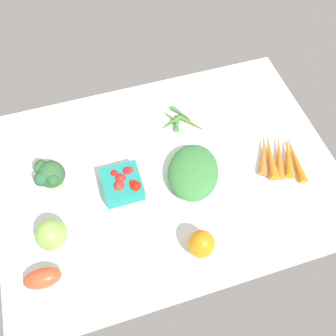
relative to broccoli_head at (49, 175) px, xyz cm
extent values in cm
cube|color=white|center=(34.06, -4.61, -8.56)|extent=(104.00, 76.00, 2.00)
cylinder|color=#A3C78C|center=(0.52, -0.01, -5.26)|extent=(3.45, 3.45, 4.59)
sphere|color=#346235|center=(0.52, -0.01, 0.03)|extent=(7.99, 7.99, 7.99)
sphere|color=#325D32|center=(-1.49, 2.48, 1.49)|extent=(3.90, 3.90, 3.90)
sphere|color=#316432|center=(1.08, -3.16, 1.62)|extent=(3.32, 3.32, 3.32)
sphere|color=#306737|center=(-2.24, 1.61, 1.76)|extent=(2.90, 2.90, 2.90)
sphere|color=#3B653C|center=(-1.82, 2.17, -0.87)|extent=(3.06, 3.06, 3.06)
sphere|color=#2E613C|center=(-2.06, -1.90, 1.59)|extent=(4.06, 4.06, 4.06)
ellipsoid|color=#3E8641|center=(40.74, -8.81, -4.47)|extent=(22.04, 24.32, 6.17)
cube|color=teal|center=(19.29, -6.40, -4.89)|extent=(11.31, 11.31, 5.34)
sphere|color=red|center=(21.73, -3.95, -2.67)|extent=(2.87, 2.87, 2.87)
sphere|color=red|center=(22.42, -3.90, -2.69)|extent=(2.57, 2.57, 2.57)
sphere|color=red|center=(18.26, -8.17, -2.66)|extent=(3.29, 3.29, 3.29)
sphere|color=red|center=(17.81, -3.58, -2.90)|extent=(2.59, 2.59, 2.59)
sphere|color=red|center=(22.82, -9.68, -2.52)|extent=(3.21, 3.21, 3.21)
sphere|color=red|center=(22.31, -8.59, -2.75)|extent=(2.72, 2.72, 2.72)
sphere|color=red|center=(19.25, -5.84, -2.71)|extent=(3.25, 3.25, 3.25)
ellipsoid|color=#E04E2A|center=(-6.64, -27.17, -4.94)|extent=(10.06, 5.77, 5.23)
ellipsoid|color=orange|center=(35.10, -31.14, -3.20)|extent=(10.39, 10.39, 8.73)
cone|color=#407A2D|center=(40.31, 12.66, -6.59)|extent=(8.41, 5.10, 1.93)
cone|color=#458D42|center=(42.27, 12.73, -6.62)|extent=(3.55, 7.66, 1.87)
cone|color=#438743|center=(45.33, 15.23, -6.70)|extent=(6.53, 8.92, 1.72)
cone|color=#578735|center=(41.19, 15.36, -6.85)|extent=(4.91, 7.13, 1.41)
cone|color=#56842C|center=(47.58, 10.04, -6.81)|extent=(7.26, 8.66, 1.51)
sphere|color=#8BC050|center=(-2.50, -16.70, -3.22)|extent=(8.68, 8.68, 8.68)
cone|color=orange|center=(73.58, -12.24, -6.28)|extent=(5.39, 17.81, 2.56)
cone|color=orange|center=(71.65, -11.46, -6.09)|extent=(8.38, 14.56, 2.93)
cone|color=orange|center=(69.08, -10.40, -6.23)|extent=(8.78, 15.63, 2.65)
cone|color=orange|center=(66.47, -9.34, -6.08)|extent=(7.68, 17.02, 2.97)
cone|color=orange|center=(64.49, -8.53, -6.25)|extent=(8.66, 13.81, 2.61)
camera|label=1|loc=(17.22, -59.27, 88.00)|focal=38.24mm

